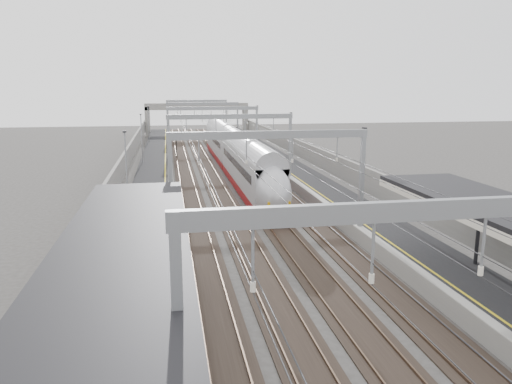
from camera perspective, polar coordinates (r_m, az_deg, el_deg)
name	(u,v)px	position (r m, az deg, el deg)	size (l,w,h in m)	color
platform_left	(154,180)	(54.93, -11.57, 1.39)	(4.00, 120.00, 1.00)	black
platform_right	(298,175)	(56.76, 4.80, 1.93)	(4.00, 120.00, 1.00)	black
tracks	(228,181)	(55.36, -3.25, 1.22)	(11.40, 140.00, 0.20)	black
overhead_line	(221,122)	(61.12, -4.06, 7.98)	(13.00, 140.00, 6.60)	gray
canopy_left	(107,302)	(13.21, -16.69, -11.97)	(4.40, 30.00, 4.24)	black
overbridge	(197,111)	(109.32, -6.77, 9.23)	(22.00, 2.20, 6.90)	slate
wall_left	(123,170)	(54.94, -14.95, 2.39)	(0.30, 120.00, 3.20)	slate
wall_right	(325,165)	(57.48, 7.91, 3.09)	(0.30, 120.00, 3.20)	slate
train	(236,158)	(59.09, -2.28, 3.95)	(2.74, 49.94, 4.33)	maroon
signal_green	(176,142)	(74.19, -9.11, 5.67)	(0.32, 0.32, 3.48)	black
signal_red_near	(230,139)	(77.92, -2.94, 6.10)	(0.32, 0.32, 3.48)	black
signal_red_far	(236,133)	(87.39, -2.26, 6.73)	(0.32, 0.32, 3.48)	black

